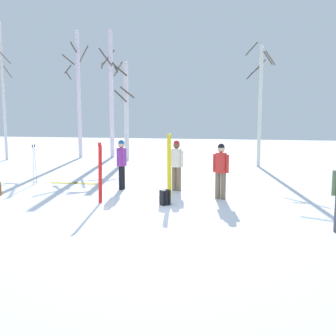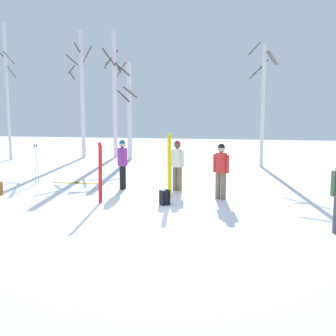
{
  "view_description": "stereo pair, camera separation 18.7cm",
  "coord_description": "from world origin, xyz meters",
  "px_view_note": "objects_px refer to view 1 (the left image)",
  "views": [
    {
      "loc": [
        2.72,
        -9.77,
        2.65
      ],
      "look_at": [
        0.54,
        1.77,
        1.0
      ],
      "focal_mm": 42.34,
      "sensor_mm": 36.0,
      "label": 1
    },
    {
      "loc": [
        2.91,
        -9.73,
        2.65
      ],
      "look_at": [
        0.54,
        1.77,
        1.0
      ],
      "focal_mm": 42.34,
      "sensor_mm": 36.0,
      "label": 2
    }
  ],
  "objects_px": {
    "person_2": "(177,162)",
    "birch_tree_4": "(260,102)",
    "person_0": "(122,161)",
    "birch_tree_0": "(3,90)",
    "ski_pair_planted_0": "(169,165)",
    "backpack_0": "(165,198)",
    "birch_tree_1": "(78,92)",
    "birch_tree_3": "(126,109)",
    "birch_tree_2": "(111,92)",
    "ski_pair_lying_0": "(74,183)",
    "ski_pair_planted_1": "(100,173)",
    "ski_poles_0": "(34,163)",
    "person_1": "(221,168)"
  },
  "relations": [
    {
      "from": "ski_pair_planted_0",
      "to": "person_0",
      "type": "bearing_deg",
      "value": 155.55
    },
    {
      "from": "person_1",
      "to": "ski_pair_planted_1",
      "type": "bearing_deg",
      "value": -160.57
    },
    {
      "from": "backpack_0",
      "to": "birch_tree_1",
      "type": "bearing_deg",
      "value": 123.53
    },
    {
      "from": "ski_pair_lying_0",
      "to": "birch_tree_1",
      "type": "distance_m",
      "value": 9.65
    },
    {
      "from": "person_2",
      "to": "ski_pair_planted_0",
      "type": "height_order",
      "value": "ski_pair_planted_0"
    },
    {
      "from": "person_2",
      "to": "birch_tree_1",
      "type": "relative_size",
      "value": 0.23
    },
    {
      "from": "backpack_0",
      "to": "birch_tree_4",
      "type": "bearing_deg",
      "value": 71.82
    },
    {
      "from": "person_2",
      "to": "ski_pair_planted_1",
      "type": "height_order",
      "value": "ski_pair_planted_1"
    },
    {
      "from": "ski_poles_0",
      "to": "person_0",
      "type": "bearing_deg",
      "value": -5.67
    },
    {
      "from": "birch_tree_4",
      "to": "ski_poles_0",
      "type": "bearing_deg",
      "value": -141.92
    },
    {
      "from": "person_1",
      "to": "birch_tree_0",
      "type": "distance_m",
      "value": 15.07
    },
    {
      "from": "ski_pair_lying_0",
      "to": "birch_tree_3",
      "type": "height_order",
      "value": "birch_tree_3"
    },
    {
      "from": "birch_tree_0",
      "to": "birch_tree_4",
      "type": "distance_m",
      "value": 13.86
    },
    {
      "from": "birch_tree_4",
      "to": "birch_tree_3",
      "type": "bearing_deg",
      "value": 169.15
    },
    {
      "from": "person_0",
      "to": "ski_pair_planted_1",
      "type": "xyz_separation_m",
      "value": [
        0.02,
        -2.17,
        -0.09
      ]
    },
    {
      "from": "birch_tree_0",
      "to": "birch_tree_1",
      "type": "xyz_separation_m",
      "value": [
        3.59,
        1.9,
        -0.03
      ]
    },
    {
      "from": "backpack_0",
      "to": "birch_tree_1",
      "type": "relative_size",
      "value": 0.06
    },
    {
      "from": "ski_pair_planted_1",
      "to": "birch_tree_4",
      "type": "bearing_deg",
      "value": 61.86
    },
    {
      "from": "birch_tree_0",
      "to": "ski_poles_0",
      "type": "bearing_deg",
      "value": -50.76
    },
    {
      "from": "person_0",
      "to": "birch_tree_3",
      "type": "distance_m",
      "value": 8.79
    },
    {
      "from": "ski_poles_0",
      "to": "birch_tree_2",
      "type": "height_order",
      "value": "birch_tree_2"
    },
    {
      "from": "ski_pair_planted_0",
      "to": "birch_tree_1",
      "type": "relative_size",
      "value": 0.27
    },
    {
      "from": "person_2",
      "to": "birch_tree_4",
      "type": "bearing_deg",
      "value": 66.36
    },
    {
      "from": "backpack_0",
      "to": "birch_tree_2",
      "type": "relative_size",
      "value": 0.06
    },
    {
      "from": "ski_pair_planted_0",
      "to": "birch_tree_0",
      "type": "xyz_separation_m",
      "value": [
        -10.8,
        7.89,
        2.87
      ]
    },
    {
      "from": "ski_pair_lying_0",
      "to": "birch_tree_2",
      "type": "xyz_separation_m",
      "value": [
        -1.48,
        8.85,
        3.84
      ]
    },
    {
      "from": "person_0",
      "to": "birch_tree_0",
      "type": "xyz_separation_m",
      "value": [
        -8.97,
        7.06,
        2.88
      ]
    },
    {
      "from": "ski_pair_planted_1",
      "to": "ski_pair_lying_0",
      "type": "xyz_separation_m",
      "value": [
        -2.13,
        2.9,
        -0.88
      ]
    },
    {
      "from": "person_0",
      "to": "backpack_0",
      "type": "bearing_deg",
      "value": -46.88
    },
    {
      "from": "birch_tree_3",
      "to": "birch_tree_4",
      "type": "bearing_deg",
      "value": -10.85
    },
    {
      "from": "ski_pair_planted_1",
      "to": "ski_poles_0",
      "type": "height_order",
      "value": "ski_pair_planted_1"
    },
    {
      "from": "ski_pair_lying_0",
      "to": "backpack_0",
      "type": "xyz_separation_m",
      "value": [
        4.03,
        -2.79,
        0.2
      ]
    },
    {
      "from": "person_2",
      "to": "backpack_0",
      "type": "bearing_deg",
      "value": -89.33
    },
    {
      "from": "ski_pair_planted_0",
      "to": "ski_pair_lying_0",
      "type": "distance_m",
      "value": 4.34
    },
    {
      "from": "person_1",
      "to": "ski_pair_planted_1",
      "type": "distance_m",
      "value": 3.64
    },
    {
      "from": "birch_tree_3",
      "to": "birch_tree_1",
      "type": "bearing_deg",
      "value": 167.32
    },
    {
      "from": "person_2",
      "to": "ski_pair_planted_0",
      "type": "relative_size",
      "value": 0.86
    },
    {
      "from": "ski_pair_planted_1",
      "to": "birch_tree_1",
      "type": "relative_size",
      "value": 0.25
    },
    {
      "from": "birch_tree_1",
      "to": "person_2",
      "type": "bearing_deg",
      "value": -50.54
    },
    {
      "from": "ski_poles_0",
      "to": "backpack_0",
      "type": "distance_m",
      "value": 5.96
    },
    {
      "from": "ski_pair_lying_0",
      "to": "ski_pair_planted_0",
      "type": "bearing_deg",
      "value": -21.67
    },
    {
      "from": "birch_tree_1",
      "to": "birch_tree_3",
      "type": "relative_size",
      "value": 1.35
    },
    {
      "from": "ski_pair_planted_1",
      "to": "birch_tree_0",
      "type": "bearing_deg",
      "value": 134.26
    },
    {
      "from": "birch_tree_2",
      "to": "ski_pair_lying_0",
      "type": "bearing_deg",
      "value": -80.49
    },
    {
      "from": "person_1",
      "to": "birch_tree_3",
      "type": "xyz_separation_m",
      "value": [
        -5.77,
        9.23,
        1.88
      ]
    },
    {
      "from": "birch_tree_3",
      "to": "person_0",
      "type": "bearing_deg",
      "value": -74.4
    },
    {
      "from": "backpack_0",
      "to": "birch_tree_2",
      "type": "distance_m",
      "value": 13.39
    },
    {
      "from": "ski_pair_planted_0",
      "to": "birch_tree_1",
      "type": "bearing_deg",
      "value": 126.34
    },
    {
      "from": "backpack_0",
      "to": "birch_tree_2",
      "type": "height_order",
      "value": "birch_tree_2"
    },
    {
      "from": "person_2",
      "to": "ski_poles_0",
      "type": "relative_size",
      "value": 1.16
    }
  ]
}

